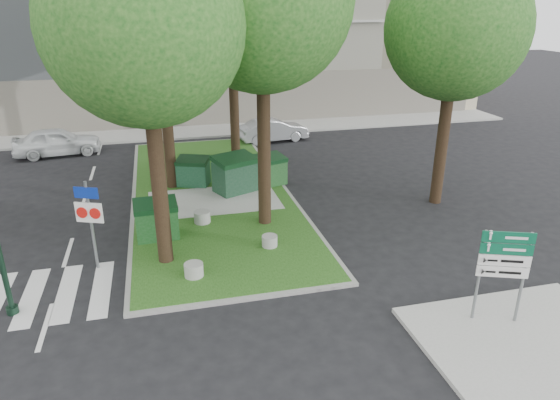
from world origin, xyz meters
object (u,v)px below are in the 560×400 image
object	(u,v)px
tree_street_right	(460,14)
dumpster_a	(157,220)
dumpster_b	(193,172)
directional_sign	(504,262)
bollard_left	(194,270)
car_white	(57,141)
car_silver	(273,130)
traffic_sign_pole	(90,214)
litter_bin	(274,177)
bollard_right	(270,241)
tree_median_mid	(160,13)
bollard_mid	(202,217)
dumpster_c	(235,174)
dumpster_d	(269,170)
tree_median_near_left	(145,4)

from	to	relation	value
tree_street_right	dumpster_a	distance (m)	12.50
dumpster_b	directional_sign	size ratio (longest dim) A/B	0.65
tree_street_right	dumpster_a	size ratio (longest dim) A/B	7.01
bollard_left	tree_street_right	bearing A→B (deg)	20.66
car_white	bollard_left	bearing A→B (deg)	-165.72
dumpster_b	car_silver	world-z (taller)	dumpster_b
dumpster_b	car_silver	distance (m)	8.21
car_white	car_silver	world-z (taller)	car_white
bollard_left	dumpster_b	bearing A→B (deg)	85.07
traffic_sign_pole	car_white	world-z (taller)	traffic_sign_pole
litter_bin	tree_street_right	bearing A→B (deg)	-27.40
car_white	bollard_right	bearing A→B (deg)	-155.12
tree_median_mid	bollard_mid	world-z (taller)	tree_median_mid
traffic_sign_pole	directional_sign	xyz separation A→B (m)	(9.70, -5.25, -0.05)
dumpster_c	bollard_right	xyz separation A→B (m)	(0.24, -5.16, -0.56)
bollard_left	directional_sign	bearing A→B (deg)	-29.10
tree_street_right	car_silver	size ratio (longest dim) A/B	2.60
dumpster_d	car_white	distance (m)	11.88
bollard_right	car_silver	world-z (taller)	car_silver
tree_median_near_left	litter_bin	distance (m)	9.94
tree_street_right	bollard_mid	xyz separation A→B (m)	(-9.24, -0.06, -6.66)
tree_median_near_left	litter_bin	size ratio (longest dim) A/B	14.29
tree_median_near_left	tree_median_mid	world-z (taller)	tree_median_near_left
tree_median_near_left	litter_bin	world-z (taller)	tree_median_near_left
dumpster_c	directional_sign	world-z (taller)	directional_sign
bollard_right	traffic_sign_pole	size ratio (longest dim) A/B	0.18
tree_median_near_left	bollard_mid	world-z (taller)	tree_median_near_left
bollard_left	bollard_mid	xyz separation A→B (m)	(0.61, 3.65, 0.01)
tree_street_right	car_white	world-z (taller)	tree_street_right
tree_median_mid	bollard_left	xyz separation A→B (m)	(0.15, -7.71, -6.67)
bollard_left	directional_sign	distance (m)	8.09
directional_sign	bollard_mid	bearing A→B (deg)	150.98
bollard_left	litter_bin	world-z (taller)	litter_bin
tree_median_near_left	dumpster_a	bearing A→B (deg)	100.03
tree_median_mid	car_white	size ratio (longest dim) A/B	2.37
dumpster_a	dumpster_b	distance (m)	5.06
tree_street_right	bollard_left	size ratio (longest dim) A/B	18.55
dumpster_a	directional_sign	xyz separation A→B (m)	(7.91, -6.72, 0.96)
tree_street_right	directional_sign	distance (m)	9.68
dumpster_d	litter_bin	size ratio (longest dim) A/B	2.19
dumpster_c	traffic_sign_pole	size ratio (longest dim) A/B	0.72
tree_street_right	car_white	bearing A→B (deg)	146.09
tree_median_near_left	dumpster_c	distance (m)	8.81
dumpster_d	car_white	world-z (taller)	car_white
bollard_mid	dumpster_a	bearing A→B (deg)	-152.34
dumpster_d	directional_sign	bearing A→B (deg)	-91.55
tree_median_near_left	dumpster_c	xyz separation A→B (m)	(2.91, 5.24, -6.46)
dumpster_d	litter_bin	distance (m)	0.36
dumpster_b	bollard_mid	distance (m)	4.01
tree_street_right	dumpster_c	distance (m)	10.13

